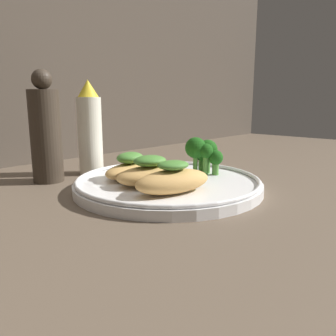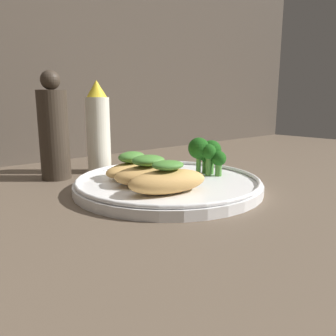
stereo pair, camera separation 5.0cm
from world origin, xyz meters
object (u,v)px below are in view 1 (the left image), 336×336
object	(u,v)px
plate	(168,183)
pepper_grinder	(46,132)
broccoli_bunch	(204,151)
sauce_bottle	(90,130)

from	to	relation	value
plate	pepper_grinder	xyz separation A→B (cm)	(-10.06, 18.51, 7.43)
broccoli_bunch	pepper_grinder	distance (cm)	26.57
sauce_bottle	pepper_grinder	world-z (taller)	pepper_grinder
broccoli_bunch	sauce_bottle	world-z (taller)	sauce_bottle
plate	pepper_grinder	distance (cm)	22.34
plate	pepper_grinder	bearing A→B (deg)	118.53
sauce_bottle	broccoli_bunch	bearing A→B (deg)	-64.30
plate	sauce_bottle	size ratio (longest dim) A/B	1.66
broccoli_bunch	sauce_bottle	xyz separation A→B (cm)	(-9.31, 19.35, 3.08)
broccoli_bunch	plate	bearing A→B (deg)	173.87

